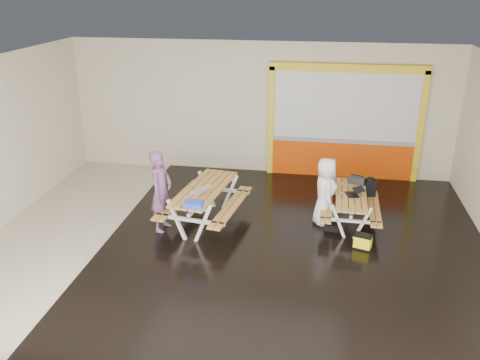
% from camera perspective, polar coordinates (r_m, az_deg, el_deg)
% --- Properties ---
extents(room, '(10.02, 8.02, 3.52)m').
position_cam_1_polar(room, '(9.43, -0.88, 2.19)').
color(room, beige).
rests_on(room, ground).
extents(deck, '(7.50, 7.98, 0.05)m').
position_cam_1_polar(deck, '(10.03, 6.28, -7.53)').
color(deck, black).
rests_on(deck, room).
extents(kiosk, '(3.88, 0.16, 3.00)m').
position_cam_1_polar(kiosk, '(13.15, 11.74, 6.12)').
color(kiosk, '#D24005').
rests_on(kiosk, room).
extents(picnic_table_left, '(1.76, 2.35, 0.86)m').
position_cam_1_polar(picnic_table_left, '(10.60, -4.04, -1.90)').
color(picnic_table_left, '#BD8C44').
rests_on(picnic_table_left, deck).
extents(picnic_table_right, '(1.27, 1.84, 0.72)m').
position_cam_1_polar(picnic_table_right, '(10.87, 12.48, -2.35)').
color(picnic_table_right, '#BD8C44').
rests_on(picnic_table_right, deck).
extents(person_left, '(0.51, 0.69, 1.73)m').
position_cam_1_polar(person_left, '(10.36, -8.98, -1.27)').
color(person_left, '#6C456E').
rests_on(person_left, deck).
extents(person_right, '(0.61, 0.81, 1.50)m').
position_cam_1_polar(person_right, '(10.69, 9.70, -1.35)').
color(person_right, white).
rests_on(person_right, deck).
extents(laptop_left, '(0.49, 0.47, 0.16)m').
position_cam_1_polar(laptop_left, '(10.31, -4.42, -1.11)').
color(laptop_left, silver).
rests_on(laptop_left, picnic_table_left).
extents(laptop_right, '(0.42, 0.39, 0.15)m').
position_cam_1_polar(laptop_right, '(10.74, 12.89, -1.42)').
color(laptop_right, black).
rests_on(laptop_right, picnic_table_right).
extents(blue_pouch, '(0.36, 0.27, 0.10)m').
position_cam_1_polar(blue_pouch, '(9.67, -5.32, -2.77)').
color(blue_pouch, blue).
rests_on(blue_pouch, picnic_table_left).
extents(toolbox, '(0.39, 0.28, 0.20)m').
position_cam_1_polar(toolbox, '(11.32, 13.16, -0.02)').
color(toolbox, black).
rests_on(toolbox, picnic_table_right).
extents(backpack, '(0.29, 0.23, 0.43)m').
position_cam_1_polar(backpack, '(11.40, 14.54, -0.79)').
color(backpack, black).
rests_on(backpack, picnic_table_right).
extents(dark_case, '(0.41, 0.32, 0.14)m').
position_cam_1_polar(dark_case, '(10.70, 10.65, -5.21)').
color(dark_case, black).
rests_on(dark_case, deck).
extents(fluke_bag, '(0.39, 0.32, 0.29)m').
position_cam_1_polar(fluke_bag, '(10.08, 13.81, -6.86)').
color(fluke_bag, black).
rests_on(fluke_bag, deck).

